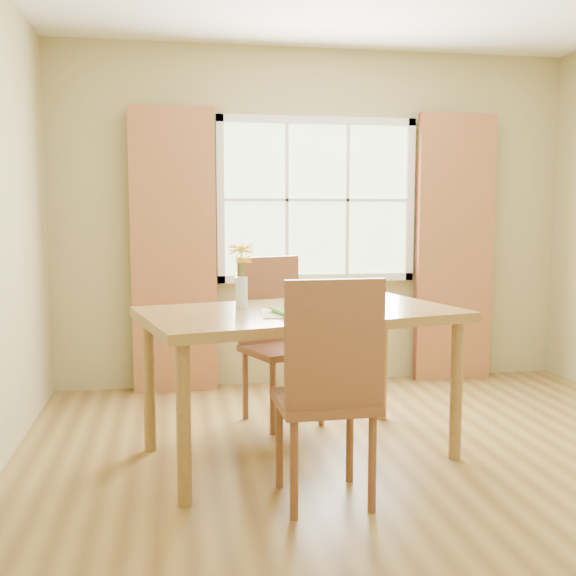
{
  "coord_description": "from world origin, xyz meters",
  "views": [
    {
      "loc": [
        -1.16,
        -3.49,
        1.41
      ],
      "look_at": [
        -0.53,
        0.18,
        0.99
      ],
      "focal_mm": 42.0,
      "sensor_mm": 36.0,
      "label": 1
    }
  ],
  "objects_px": {
    "chair_far": "(276,331)",
    "water_glass": "(345,299)",
    "croissant_sandwich": "(300,300)",
    "flower_vase": "(242,270)",
    "dining_table": "(300,325)",
    "chair_near": "(329,383)"
  },
  "relations": [
    {
      "from": "chair_far",
      "to": "flower_vase",
      "type": "distance_m",
      "value": 0.81
    },
    {
      "from": "chair_near",
      "to": "dining_table",
      "type": "bearing_deg",
      "value": 88.85
    },
    {
      "from": "chair_near",
      "to": "chair_far",
      "type": "xyz_separation_m",
      "value": [
        -0.04,
        1.43,
        -0.0
      ]
    },
    {
      "from": "dining_table",
      "to": "flower_vase",
      "type": "distance_m",
      "value": 0.46
    },
    {
      "from": "croissant_sandwich",
      "to": "water_glass",
      "type": "distance_m",
      "value": 0.3
    },
    {
      "from": "water_glass",
      "to": "chair_far",
      "type": "bearing_deg",
      "value": 109.99
    },
    {
      "from": "dining_table",
      "to": "flower_vase",
      "type": "xyz_separation_m",
      "value": [
        -0.32,
        0.12,
        0.31
      ]
    },
    {
      "from": "dining_table",
      "to": "chair_far",
      "type": "bearing_deg",
      "value": 79.5
    },
    {
      "from": "chair_far",
      "to": "water_glass",
      "type": "distance_m",
      "value": 0.88
    },
    {
      "from": "chair_far",
      "to": "flower_vase",
      "type": "xyz_separation_m",
      "value": [
        -0.29,
        -0.59,
        0.47
      ]
    },
    {
      "from": "dining_table",
      "to": "chair_near",
      "type": "relative_size",
      "value": 1.74
    },
    {
      "from": "chair_far",
      "to": "chair_near",
      "type": "bearing_deg",
      "value": -110.07
    },
    {
      "from": "dining_table",
      "to": "flower_vase",
      "type": "height_order",
      "value": "flower_vase"
    },
    {
      "from": "chair_far",
      "to": "croissant_sandwich",
      "type": "bearing_deg",
      "value": -111.62
    },
    {
      "from": "chair_near",
      "to": "water_glass",
      "type": "height_order",
      "value": "chair_near"
    },
    {
      "from": "chair_far",
      "to": "water_glass",
      "type": "relative_size",
      "value": 8.38
    },
    {
      "from": "croissant_sandwich",
      "to": "flower_vase",
      "type": "height_order",
      "value": "flower_vase"
    },
    {
      "from": "dining_table",
      "to": "croissant_sandwich",
      "type": "xyz_separation_m",
      "value": [
        -0.04,
        -0.17,
        0.17
      ]
    },
    {
      "from": "flower_vase",
      "to": "chair_far",
      "type": "bearing_deg",
      "value": 64.09
    },
    {
      "from": "water_glass",
      "to": "flower_vase",
      "type": "height_order",
      "value": "flower_vase"
    },
    {
      "from": "croissant_sandwich",
      "to": "flower_vase",
      "type": "xyz_separation_m",
      "value": [
        -0.29,
        0.29,
        0.14
      ]
    },
    {
      "from": "flower_vase",
      "to": "croissant_sandwich",
      "type": "bearing_deg",
      "value": -45.33
    }
  ]
}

